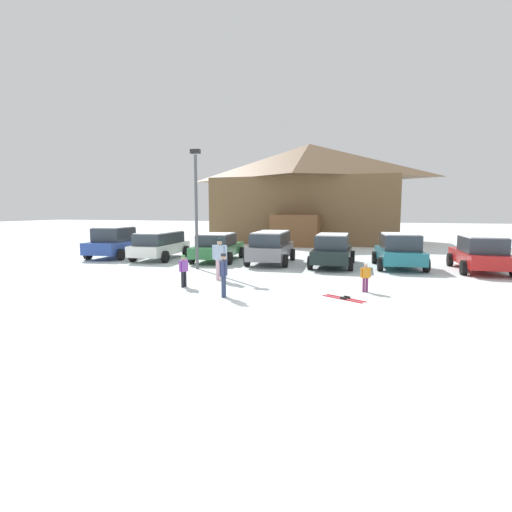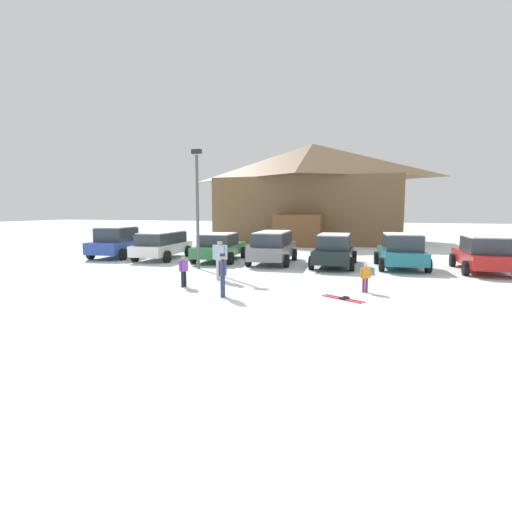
{
  "view_description": "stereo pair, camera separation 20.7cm",
  "coord_description": "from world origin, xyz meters",
  "px_view_note": "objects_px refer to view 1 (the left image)",
  "views": [
    {
      "loc": [
        3.08,
        -9.03,
        2.79
      ],
      "look_at": [
        -1.24,
        5.19,
        1.06
      ],
      "focal_mm": 28.0,
      "sensor_mm": 36.0,
      "label": 1
    },
    {
      "loc": [
        3.28,
        -8.97,
        2.79
      ],
      "look_at": [
        -1.24,
        5.19,
        1.06
      ],
      "focal_mm": 28.0,
      "sensor_mm": 36.0,
      "label": 2
    }
  ],
  "objects_px": {
    "skier_teen_in_navy_coat": "(224,272)",
    "parked_blue_hatchback": "(115,242)",
    "lamp_post": "(196,202)",
    "skier_child_in_orange_jacket": "(366,276)",
    "parked_teal_hatchback": "(399,251)",
    "pair_of_skis": "(344,298)",
    "skier_child_in_purple_jacket": "(184,269)",
    "skier_adult_in_blue_parka": "(220,257)",
    "parked_green_coupe": "(218,247)",
    "ski_lodge": "(308,192)",
    "parked_white_suv": "(160,244)",
    "parked_black_sedan": "(333,250)",
    "parked_grey_wagon": "(271,246)",
    "parked_red_sedan": "(480,253)"
  },
  "relations": [
    {
      "from": "skier_adult_in_blue_parka",
      "to": "pair_of_skis",
      "type": "distance_m",
      "value": 5.43
    },
    {
      "from": "ski_lodge",
      "to": "skier_child_in_purple_jacket",
      "type": "bearing_deg",
      "value": -91.92
    },
    {
      "from": "parked_grey_wagon",
      "to": "parked_teal_hatchback",
      "type": "bearing_deg",
      "value": 1.67
    },
    {
      "from": "skier_teen_in_navy_coat",
      "to": "skier_child_in_orange_jacket",
      "type": "relative_size",
      "value": 1.42
    },
    {
      "from": "parked_red_sedan",
      "to": "skier_child_in_purple_jacket",
      "type": "relative_size",
      "value": 3.97
    },
    {
      "from": "parked_white_suv",
      "to": "lamp_post",
      "type": "distance_m",
      "value": 5.05
    },
    {
      "from": "parked_black_sedan",
      "to": "pair_of_skis",
      "type": "height_order",
      "value": "parked_black_sedan"
    },
    {
      "from": "skier_adult_in_blue_parka",
      "to": "skier_child_in_purple_jacket",
      "type": "bearing_deg",
      "value": -113.36
    },
    {
      "from": "skier_child_in_orange_jacket",
      "to": "lamp_post",
      "type": "relative_size",
      "value": 0.18
    },
    {
      "from": "pair_of_skis",
      "to": "skier_child_in_orange_jacket",
      "type": "bearing_deg",
      "value": 65.04
    },
    {
      "from": "parked_teal_hatchback",
      "to": "parked_green_coupe",
      "type": "bearing_deg",
      "value": -179.55
    },
    {
      "from": "parked_blue_hatchback",
      "to": "skier_teen_in_navy_coat",
      "type": "distance_m",
      "value": 12.83
    },
    {
      "from": "pair_of_skis",
      "to": "lamp_post",
      "type": "bearing_deg",
      "value": 147.85
    },
    {
      "from": "parked_blue_hatchback",
      "to": "skier_child_in_purple_jacket",
      "type": "bearing_deg",
      "value": -41.21
    },
    {
      "from": "parked_teal_hatchback",
      "to": "pair_of_skis",
      "type": "height_order",
      "value": "parked_teal_hatchback"
    },
    {
      "from": "skier_teen_in_navy_coat",
      "to": "lamp_post",
      "type": "height_order",
      "value": "lamp_post"
    },
    {
      "from": "parked_teal_hatchback",
      "to": "skier_child_in_purple_jacket",
      "type": "xyz_separation_m",
      "value": [
        -7.68,
        -7.35,
        -0.18
      ]
    },
    {
      "from": "parked_red_sedan",
      "to": "lamp_post",
      "type": "height_order",
      "value": "lamp_post"
    },
    {
      "from": "skier_child_in_orange_jacket",
      "to": "lamp_post",
      "type": "height_order",
      "value": "lamp_post"
    },
    {
      "from": "parked_blue_hatchback",
      "to": "lamp_post",
      "type": "distance_m",
      "value": 7.41
    },
    {
      "from": "parked_blue_hatchback",
      "to": "skier_adult_in_blue_parka",
      "type": "height_order",
      "value": "parked_blue_hatchback"
    },
    {
      "from": "ski_lodge",
      "to": "pair_of_skis",
      "type": "relative_size",
      "value": 11.1
    },
    {
      "from": "skier_teen_in_navy_coat",
      "to": "pair_of_skis",
      "type": "relative_size",
      "value": 0.99
    },
    {
      "from": "skier_adult_in_blue_parka",
      "to": "skier_child_in_orange_jacket",
      "type": "bearing_deg",
      "value": -6.84
    },
    {
      "from": "parked_black_sedan",
      "to": "skier_child_in_purple_jacket",
      "type": "xyz_separation_m",
      "value": [
        -4.56,
        -7.02,
        -0.16
      ]
    },
    {
      "from": "parked_black_sedan",
      "to": "lamp_post",
      "type": "height_order",
      "value": "lamp_post"
    },
    {
      "from": "parked_green_coupe",
      "to": "skier_child_in_orange_jacket",
      "type": "relative_size",
      "value": 4.82
    },
    {
      "from": "skier_child_in_orange_jacket",
      "to": "lamp_post",
      "type": "distance_m",
      "value": 8.79
    },
    {
      "from": "parked_white_suv",
      "to": "ski_lodge",
      "type": "bearing_deg",
      "value": 69.35
    },
    {
      "from": "parked_black_sedan",
      "to": "skier_child_in_orange_jacket",
      "type": "relative_size",
      "value": 4.83
    },
    {
      "from": "parked_black_sedan",
      "to": "skier_teen_in_navy_coat",
      "type": "relative_size",
      "value": 3.4
    },
    {
      "from": "parked_blue_hatchback",
      "to": "parked_black_sedan",
      "type": "relative_size",
      "value": 0.92
    },
    {
      "from": "parked_blue_hatchback",
      "to": "skier_child_in_purple_jacket",
      "type": "relative_size",
      "value": 3.77
    },
    {
      "from": "skier_child_in_orange_jacket",
      "to": "pair_of_skis",
      "type": "xyz_separation_m",
      "value": [
        -0.6,
        -1.28,
        -0.54
      ]
    },
    {
      "from": "skier_child_in_orange_jacket",
      "to": "skier_child_in_purple_jacket",
      "type": "distance_m",
      "value": 6.38
    },
    {
      "from": "parked_blue_hatchback",
      "to": "skier_adult_in_blue_parka",
      "type": "xyz_separation_m",
      "value": [
        8.69,
        -5.31,
        0.06
      ]
    },
    {
      "from": "parked_grey_wagon",
      "to": "lamp_post",
      "type": "bearing_deg",
      "value": -134.03
    },
    {
      "from": "skier_teen_in_navy_coat",
      "to": "skier_adult_in_blue_parka",
      "type": "xyz_separation_m",
      "value": [
        -1.26,
        2.78,
        0.15
      ]
    },
    {
      "from": "parked_white_suv",
      "to": "parked_grey_wagon",
      "type": "height_order",
      "value": "parked_grey_wagon"
    },
    {
      "from": "skier_teen_in_navy_coat",
      "to": "parked_blue_hatchback",
      "type": "bearing_deg",
      "value": 140.89
    },
    {
      "from": "parked_red_sedan",
      "to": "skier_teen_in_navy_coat",
      "type": "xyz_separation_m",
      "value": [
        -9.16,
        -8.37,
        -0.02
      ]
    },
    {
      "from": "skier_teen_in_navy_coat",
      "to": "skier_adult_in_blue_parka",
      "type": "distance_m",
      "value": 3.06
    },
    {
      "from": "parked_white_suv",
      "to": "skier_adult_in_blue_parka",
      "type": "relative_size",
      "value": 2.84
    },
    {
      "from": "parked_grey_wagon",
      "to": "parked_green_coupe",
      "type": "bearing_deg",
      "value": 177.92
    },
    {
      "from": "ski_lodge",
      "to": "skier_adult_in_blue_parka",
      "type": "relative_size",
      "value": 9.41
    },
    {
      "from": "ski_lodge",
      "to": "parked_blue_hatchback",
      "type": "relative_size",
      "value": 3.58
    },
    {
      "from": "skier_teen_in_navy_coat",
      "to": "skier_child_in_orange_jacket",
      "type": "bearing_deg",
      "value": 26.09
    },
    {
      "from": "parked_grey_wagon",
      "to": "parked_black_sedan",
      "type": "xyz_separation_m",
      "value": [
        3.19,
        -0.15,
        -0.08
      ]
    },
    {
      "from": "parked_teal_hatchback",
      "to": "skier_child_in_purple_jacket",
      "type": "height_order",
      "value": "parked_teal_hatchback"
    },
    {
      "from": "parked_red_sedan",
      "to": "skier_teen_in_navy_coat",
      "type": "bearing_deg",
      "value": -137.56
    }
  ]
}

